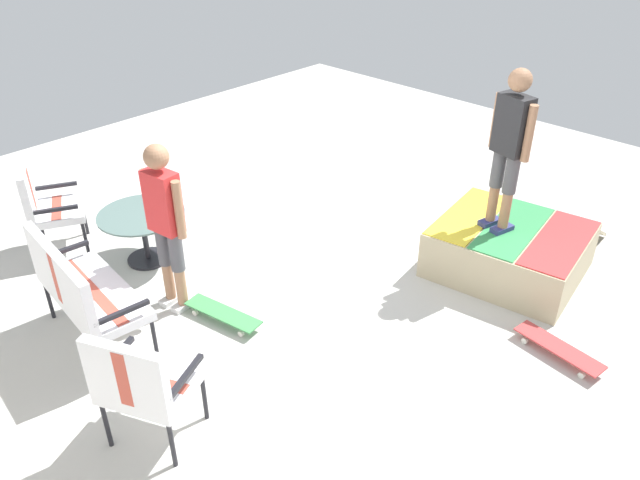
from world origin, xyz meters
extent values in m
cube|color=beige|center=(0.00, 0.00, -0.05)|extent=(12.00, 12.00, 0.10)
cube|color=tan|center=(-0.88, -1.62, 0.25)|extent=(1.61, 1.49, 0.50)
cube|color=red|center=(-1.35, -1.69, 0.51)|extent=(0.64, 1.31, 0.01)
cube|color=#338C4C|center=(-0.88, -1.62, 0.51)|extent=(0.64, 1.31, 0.01)
cube|color=yellow|center=(-0.40, -1.55, 0.51)|extent=(0.64, 1.31, 0.01)
cylinder|color=#B2B2B7|center=(-0.97, -1.01, 0.48)|extent=(1.37, 0.25, 0.05)
cube|color=tan|center=(-0.74, -2.57, 0.23)|extent=(1.48, 0.91, 0.42)
cylinder|color=black|center=(0.61, 1.70, 0.22)|extent=(0.04, 0.04, 0.44)
cylinder|color=black|center=(1.77, 1.58, 0.22)|extent=(0.04, 0.04, 0.44)
cylinder|color=black|center=(0.66, 2.17, 0.22)|extent=(0.04, 0.04, 0.44)
cylinder|color=black|center=(1.82, 2.05, 0.22)|extent=(0.04, 0.04, 0.44)
cube|color=silver|center=(1.21, 1.87, 0.48)|extent=(1.30, 0.68, 0.08)
cube|color=#B74738|center=(1.21, 1.87, 0.52)|extent=(1.21, 0.23, 0.00)
cube|color=silver|center=(1.24, 2.11, 0.77)|extent=(1.25, 0.21, 0.50)
cube|color=#B74738|center=(1.24, 2.11, 0.77)|extent=(0.11, 0.09, 0.46)
cube|color=black|center=(0.61, 1.94, 0.64)|extent=(0.09, 0.47, 0.04)
cube|color=black|center=(1.82, 1.81, 0.64)|extent=(0.09, 0.47, 0.04)
cylinder|color=black|center=(2.54, 1.28, 0.22)|extent=(0.04, 0.04, 0.44)
cylinder|color=black|center=(3.02, 1.04, 0.22)|extent=(0.04, 0.04, 0.44)
cylinder|color=black|center=(2.75, 1.70, 0.22)|extent=(0.04, 0.04, 0.44)
cylinder|color=black|center=(3.23, 1.46, 0.22)|extent=(0.04, 0.04, 0.44)
cube|color=silver|center=(2.88, 1.37, 0.48)|extent=(0.80, 0.77, 0.08)
cube|color=#B74738|center=(2.88, 1.37, 0.52)|extent=(0.56, 0.35, 0.00)
cube|color=silver|center=(2.99, 1.58, 0.77)|extent=(0.59, 0.35, 0.50)
cube|color=#B74738|center=(2.99, 1.58, 0.77)|extent=(0.13, 0.12, 0.46)
cube|color=black|center=(2.63, 1.50, 0.64)|extent=(0.25, 0.44, 0.04)
cube|color=black|center=(3.14, 1.24, 0.64)|extent=(0.25, 0.44, 0.04)
cylinder|color=black|center=(-0.23, 1.82, 0.22)|extent=(0.04, 0.04, 0.44)
cylinder|color=black|center=(0.26, 2.04, 0.22)|extent=(0.04, 0.04, 0.44)
cylinder|color=black|center=(-0.42, 2.25, 0.22)|extent=(0.04, 0.04, 0.44)
cylinder|color=black|center=(0.07, 2.47, 0.22)|extent=(0.04, 0.04, 0.44)
cube|color=silver|center=(-0.08, 2.14, 0.48)|extent=(0.79, 0.76, 0.08)
cube|color=#B74738|center=(-0.08, 2.14, 0.52)|extent=(0.57, 0.33, 0.00)
cube|color=silver|center=(-0.18, 2.36, 0.77)|extent=(0.60, 0.33, 0.50)
cube|color=#B74738|center=(-0.18, 2.36, 0.77)|extent=(0.13, 0.12, 0.46)
cube|color=black|center=(-0.34, 2.02, 0.64)|extent=(0.23, 0.44, 0.04)
cube|color=black|center=(0.19, 2.26, 0.64)|extent=(0.23, 0.44, 0.04)
cylinder|color=black|center=(2.03, 0.87, 0.28)|extent=(0.06, 0.06, 0.55)
cylinder|color=black|center=(2.03, 0.87, 0.01)|extent=(0.44, 0.44, 0.03)
cylinder|color=slate|center=(2.03, 0.87, 0.56)|extent=(0.90, 0.90, 0.02)
cube|color=silver|center=(1.06, 1.11, 0.03)|extent=(0.14, 0.25, 0.05)
cylinder|color=#9E7051|center=(1.06, 1.11, 0.25)|extent=(0.10, 0.10, 0.39)
cylinder|color=#4C4C51|center=(1.06, 1.11, 0.64)|extent=(0.13, 0.13, 0.39)
cube|color=silver|center=(1.22, 1.13, 0.03)|extent=(0.14, 0.25, 0.05)
cylinder|color=#9E7051|center=(1.22, 1.13, 0.25)|extent=(0.10, 0.10, 0.39)
cylinder|color=#4C4C51|center=(1.22, 1.13, 0.64)|extent=(0.13, 0.13, 0.39)
cube|color=red|center=(1.14, 1.12, 1.12)|extent=(0.34, 0.22, 0.58)
sphere|color=#9E7051|center=(1.14, 1.12, 1.55)|extent=(0.22, 0.22, 0.22)
cylinder|color=#9E7051|center=(0.94, 1.09, 1.10)|extent=(0.08, 0.08, 0.55)
cylinder|color=#9E7051|center=(1.34, 1.14, 1.10)|extent=(0.08, 0.08, 0.55)
cube|color=navy|center=(-0.82, -1.48, 0.54)|extent=(0.16, 0.26, 0.05)
cylinder|color=#9E7051|center=(-0.82, -1.48, 0.76)|extent=(0.10, 0.10, 0.38)
cylinder|color=#4C4C51|center=(-0.82, -1.48, 1.14)|extent=(0.13, 0.13, 0.38)
cube|color=navy|center=(-0.66, -1.52, 0.54)|extent=(0.16, 0.26, 0.05)
cylinder|color=#9E7051|center=(-0.66, -1.52, 0.76)|extent=(0.10, 0.10, 0.38)
cylinder|color=#4C4C51|center=(-0.66, -1.52, 1.14)|extent=(0.13, 0.13, 0.38)
cube|color=#262628|center=(-0.74, -1.50, 1.61)|extent=(0.35, 0.25, 0.56)
sphere|color=#9E7051|center=(-0.74, -1.50, 2.03)|extent=(0.22, 0.22, 0.22)
cylinder|color=#9E7051|center=(-0.93, -1.46, 1.59)|extent=(0.08, 0.08, 0.53)
cylinder|color=#9E7051|center=(-0.55, -1.55, 1.59)|extent=(0.08, 0.08, 0.53)
cube|color=#3F8C4C|center=(0.61, 0.97, 0.09)|extent=(0.82, 0.34, 0.02)
cylinder|color=silver|center=(0.90, 0.95, 0.03)|extent=(0.06, 0.04, 0.06)
cylinder|color=silver|center=(0.88, 1.10, 0.03)|extent=(0.06, 0.04, 0.06)
cylinder|color=silver|center=(0.35, 0.85, 0.03)|extent=(0.06, 0.04, 0.06)
cylinder|color=silver|center=(0.32, 1.00, 0.03)|extent=(0.06, 0.04, 0.06)
cube|color=#B23838|center=(-1.88, -0.72, 0.09)|extent=(0.82, 0.31, 0.02)
cylinder|color=silver|center=(-1.61, -0.84, 0.03)|extent=(0.06, 0.04, 0.06)
cylinder|color=silver|center=(-1.59, -0.68, 0.03)|extent=(0.06, 0.04, 0.06)
cylinder|color=silver|center=(-2.17, -0.76, 0.03)|extent=(0.06, 0.04, 0.06)
cylinder|color=silver|center=(-2.14, -0.60, 0.03)|extent=(0.06, 0.04, 0.06)
camera|label=1|loc=(-3.21, 3.68, 3.68)|focal=34.90mm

